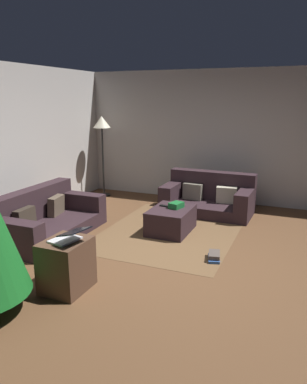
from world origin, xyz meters
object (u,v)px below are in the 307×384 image
(tv_remote, at_px, (165,206))
(laptop, at_px, (68,237))
(couch_right, at_px, (209,197))
(corner_lamp, at_px, (102,128))
(gift_box, at_px, (176,205))
(book_stack, at_px, (214,256))
(couch_left, at_px, (44,219))
(side_table, at_px, (67,265))
(ottoman, at_px, (171,220))

(tv_remote, bearing_deg, laptop, -178.15)
(couch_right, distance_m, corner_lamp, 2.69)
(gift_box, height_order, book_stack, gift_box)
(laptop, bearing_deg, couch_left, 46.89)
(tv_remote, xyz_separation_m, side_table, (-2.23, 0.28, -0.10))
(gift_box, relative_size, corner_lamp, 0.13)
(tv_remote, bearing_deg, ottoman, -108.00)
(tv_remote, height_order, side_table, side_table)
(side_table, bearing_deg, couch_left, 45.94)
(couch_right, relative_size, laptop, 3.76)
(couch_right, xyz_separation_m, side_table, (-3.43, 0.70, 0.01))
(couch_right, height_order, ottoman, couch_right)
(tv_remote, bearing_deg, side_table, -179.56)
(couch_right, bearing_deg, ottoman, 78.71)
(laptop, xyz_separation_m, book_stack, (1.39, -1.25, -0.58))
(corner_lamp, bearing_deg, gift_box, -124.84)
(laptop, relative_size, corner_lamp, 0.25)
(corner_lamp, bearing_deg, couch_right, -97.61)
(couch_left, relative_size, side_table, 3.22)
(gift_box, xyz_separation_m, book_stack, (-0.85, -0.82, -0.38))
(tv_remote, bearing_deg, couch_left, 128.66)
(corner_lamp, bearing_deg, laptop, -154.95)
(ottoman, bearing_deg, book_stack, -131.56)
(book_stack, distance_m, corner_lamp, 4.07)
(book_stack, relative_size, corner_lamp, 0.19)
(tv_remote, relative_size, laptop, 0.37)
(couch_left, xyz_separation_m, side_table, (-1.27, -1.31, 0.02))
(couch_right, height_order, side_table, couch_right)
(side_table, height_order, laptop, laptop)
(tv_remote, distance_m, corner_lamp, 2.71)
(gift_box, relative_size, laptop, 0.51)
(couch_right, relative_size, side_table, 2.83)
(couch_right, height_order, gift_box, couch_right)
(book_stack, height_order, corner_lamp, corner_lamp)
(ottoman, bearing_deg, corner_lamp, 53.24)
(ottoman, bearing_deg, couch_right, -12.48)
(tv_remote, relative_size, book_stack, 0.51)
(ottoman, bearing_deg, couch_left, 117.26)
(tv_remote, relative_size, corner_lamp, 0.09)
(book_stack, bearing_deg, tv_remote, 50.22)
(gift_box, xyz_separation_m, laptop, (-2.24, 0.43, 0.20))
(couch_left, distance_m, gift_box, 2.04)
(tv_remote, relative_size, side_table, 0.28)
(couch_right, distance_m, side_table, 3.50)
(couch_left, bearing_deg, side_table, 45.60)
(couch_left, relative_size, couch_right, 1.14)
(gift_box, xyz_separation_m, side_table, (-2.23, 0.48, -0.14))
(laptop, bearing_deg, tv_remote, -5.84)
(side_table, bearing_deg, ottoman, -10.97)
(gift_box, xyz_separation_m, corner_lamp, (1.52, 2.18, 1.02))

